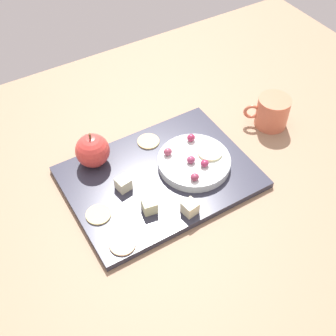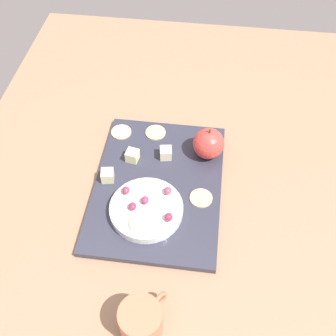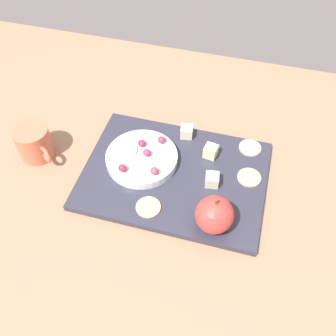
# 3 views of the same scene
# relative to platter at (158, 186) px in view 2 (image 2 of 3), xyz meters

# --- Properties ---
(table) EXTENTS (1.46, 0.99, 0.03)m
(table) POSITION_rel_platter_xyz_m (-0.04, -0.02, -0.02)
(table) COLOR #906F53
(table) RESTS_ON ground
(platter) EXTENTS (0.39, 0.29, 0.02)m
(platter) POSITION_rel_platter_xyz_m (0.00, 0.00, 0.00)
(platter) COLOR #2E2F3D
(platter) RESTS_ON table
(serving_dish) EXTENTS (0.16, 0.16, 0.02)m
(serving_dish) POSITION_rel_platter_xyz_m (-0.08, 0.01, 0.02)
(serving_dish) COLOR silver
(serving_dish) RESTS_ON platter
(apple_whole) EXTENTS (0.07, 0.07, 0.07)m
(apple_whole) POSITION_rel_platter_xyz_m (0.10, -0.11, 0.04)
(apple_whole) COLOR #CD3B35
(apple_whole) RESTS_ON platter
(apple_stem) EXTENTS (0.01, 0.01, 0.01)m
(apple_stem) POSITION_rel_platter_xyz_m (0.10, -0.11, 0.09)
(apple_stem) COLOR brown
(apple_stem) RESTS_ON apple_whole
(cheese_cube_0) EXTENTS (0.03, 0.03, 0.03)m
(cheese_cube_0) POSITION_rel_platter_xyz_m (-0.00, 0.12, 0.02)
(cheese_cube_0) COLOR beige
(cheese_cube_0) RESTS_ON platter
(cheese_cube_1) EXTENTS (0.03, 0.03, 0.03)m
(cheese_cube_1) POSITION_rel_platter_xyz_m (0.08, -0.01, 0.02)
(cheese_cube_1) COLOR beige
(cheese_cube_1) RESTS_ON platter
(cheese_cube_2) EXTENTS (0.03, 0.03, 0.03)m
(cheese_cube_2) POSITION_rel_platter_xyz_m (0.06, 0.07, 0.02)
(cheese_cube_2) COLOR beige
(cheese_cube_2) RESTS_ON platter
(cracker_0) EXTENTS (0.05, 0.05, 0.00)m
(cracker_0) POSITION_rel_platter_xyz_m (0.15, 0.12, 0.01)
(cracker_0) COLOR #DDB587
(cracker_0) RESTS_ON platter
(cracker_1) EXTENTS (0.05, 0.05, 0.00)m
(cracker_1) POSITION_rel_platter_xyz_m (0.16, 0.03, 0.01)
(cracker_1) COLOR #D5C37F
(cracker_1) RESTS_ON platter
(cracker_2) EXTENTS (0.05, 0.05, 0.00)m
(cracker_2) POSITION_rel_platter_xyz_m (-0.03, -0.10, 0.01)
(cracker_2) COLOR #DDBF7D
(cracker_2) RESTS_ON platter
(grape_0) EXTENTS (0.02, 0.02, 0.02)m
(grape_0) POSITION_rel_platter_xyz_m (-0.05, 0.06, 0.03)
(grape_0) COLOR #863149
(grape_0) RESTS_ON serving_dish
(grape_1) EXTENTS (0.02, 0.02, 0.02)m
(grape_1) POSITION_rel_platter_xyz_m (-0.04, -0.03, 0.04)
(grape_1) COLOR #973E54
(grape_1) RESTS_ON serving_dish
(grape_2) EXTENTS (0.02, 0.02, 0.02)m
(grape_2) POSITION_rel_platter_xyz_m (-0.09, 0.04, 0.03)
(grape_2) COLOR #8F284A
(grape_2) RESTS_ON serving_dish
(grape_3) EXTENTS (0.02, 0.02, 0.02)m
(grape_3) POSITION_rel_platter_xyz_m (-0.10, -0.04, 0.04)
(grape_3) COLOR #992747
(grape_3) RESTS_ON serving_dish
(grape_4) EXTENTS (0.02, 0.02, 0.02)m
(grape_4) POSITION_rel_platter_xyz_m (-0.07, 0.02, 0.03)
(grape_4) COLOR #893251
(grape_4) RESTS_ON serving_dish
(apple_slice_0) EXTENTS (0.05, 0.05, 0.01)m
(apple_slice_0) POSITION_rel_platter_xyz_m (-0.12, 0.02, 0.03)
(apple_slice_0) COLOR beige
(apple_slice_0) RESTS_ON serving_dish
(cup) EXTENTS (0.10, 0.08, 0.08)m
(cup) POSITION_rel_platter_xyz_m (-0.32, -0.01, 0.03)
(cup) COLOR #D36B4D
(cup) RESTS_ON table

